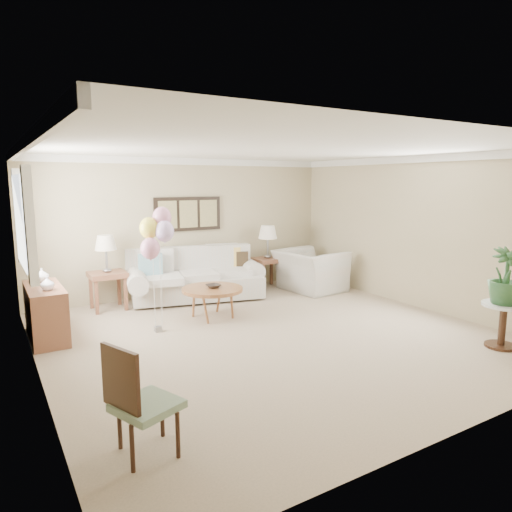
{
  "coord_description": "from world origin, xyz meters",
  "views": [
    {
      "loc": [
        -3.41,
        -5.23,
        2.15
      ],
      "look_at": [
        0.1,
        0.6,
        1.05
      ],
      "focal_mm": 32.0,
      "sensor_mm": 36.0,
      "label": 1
    }
  ],
  "objects_px": {
    "sofa": "(196,279)",
    "accent_chair": "(138,399)",
    "coffee_table": "(212,290)",
    "armchair": "(310,271)",
    "balloon_cluster": "(157,232)"
  },
  "relations": [
    {
      "from": "armchair",
      "to": "accent_chair",
      "type": "bearing_deg",
      "value": 124.22
    },
    {
      "from": "coffee_table",
      "to": "sofa",
      "type": "bearing_deg",
      "value": 77.94
    },
    {
      "from": "coffee_table",
      "to": "armchair",
      "type": "height_order",
      "value": "armchair"
    },
    {
      "from": "sofa",
      "to": "coffee_table",
      "type": "relative_size",
      "value": 2.88
    },
    {
      "from": "coffee_table",
      "to": "accent_chair",
      "type": "xyz_separation_m",
      "value": [
        -2.13,
        -3.1,
        0.03
      ]
    },
    {
      "from": "sofa",
      "to": "accent_chair",
      "type": "relative_size",
      "value": 3.04
    },
    {
      "from": "coffee_table",
      "to": "balloon_cluster",
      "type": "bearing_deg",
      "value": -168.59
    },
    {
      "from": "sofa",
      "to": "balloon_cluster",
      "type": "xyz_separation_m",
      "value": [
        -1.22,
        -1.45,
        1.08
      ]
    },
    {
      "from": "coffee_table",
      "to": "accent_chair",
      "type": "relative_size",
      "value": 1.05
    },
    {
      "from": "sofa",
      "to": "armchair",
      "type": "distance_m",
      "value": 2.3
    },
    {
      "from": "sofa",
      "to": "armchair",
      "type": "bearing_deg",
      "value": -14.0
    },
    {
      "from": "sofa",
      "to": "accent_chair",
      "type": "distance_m",
      "value": 4.97
    },
    {
      "from": "armchair",
      "to": "accent_chair",
      "type": "height_order",
      "value": "accent_chair"
    },
    {
      "from": "sofa",
      "to": "accent_chair",
      "type": "height_order",
      "value": "sofa"
    },
    {
      "from": "armchair",
      "to": "coffee_table",
      "type": "bearing_deg",
      "value": 100.5
    }
  ]
}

